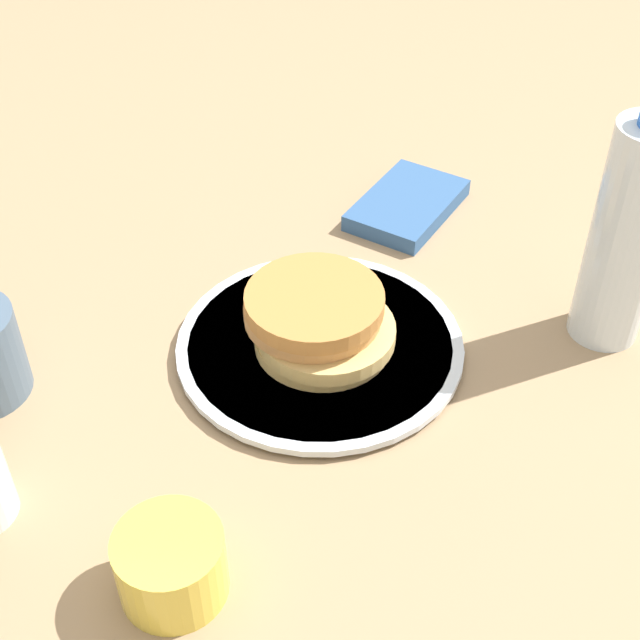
{
  "coord_description": "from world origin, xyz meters",
  "views": [
    {
      "loc": [
        -0.64,
        -0.1,
        0.59
      ],
      "look_at": [
        -0.01,
        -0.03,
        0.04
      ],
      "focal_mm": 50.0,
      "sensor_mm": 36.0,
      "label": 1
    }
  ],
  "objects_px": {
    "plate": "(320,346)",
    "water_bottle_mid": "(627,235)",
    "pancake_stack": "(319,320)",
    "juice_glass": "(171,565)"
  },
  "relations": [
    {
      "from": "pancake_stack",
      "to": "water_bottle_mid",
      "type": "xyz_separation_m",
      "value": [
        0.06,
        -0.28,
        0.07
      ]
    },
    {
      "from": "pancake_stack",
      "to": "plate",
      "type": "bearing_deg",
      "value": -25.41
    },
    {
      "from": "water_bottle_mid",
      "to": "pancake_stack",
      "type": "bearing_deg",
      "value": 102.83
    },
    {
      "from": "plate",
      "to": "pancake_stack",
      "type": "height_order",
      "value": "pancake_stack"
    },
    {
      "from": "plate",
      "to": "pancake_stack",
      "type": "relative_size",
      "value": 1.91
    },
    {
      "from": "pancake_stack",
      "to": "juice_glass",
      "type": "distance_m",
      "value": 0.28
    },
    {
      "from": "pancake_stack",
      "to": "water_bottle_mid",
      "type": "height_order",
      "value": "water_bottle_mid"
    },
    {
      "from": "water_bottle_mid",
      "to": "plate",
      "type": "bearing_deg",
      "value": 102.5
    },
    {
      "from": "plate",
      "to": "water_bottle_mid",
      "type": "height_order",
      "value": "water_bottle_mid"
    },
    {
      "from": "juice_glass",
      "to": "water_bottle_mid",
      "type": "height_order",
      "value": "water_bottle_mid"
    }
  ]
}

